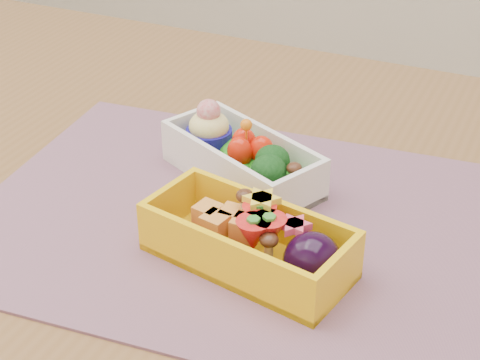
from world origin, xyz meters
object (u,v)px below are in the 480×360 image
at_px(table, 232,301).
at_px(bento_white, 241,158).
at_px(bento_yellow, 252,240).
at_px(placemat, 230,219).

relative_size(table, bento_white, 6.93).
height_order(table, bento_yellow, bento_yellow).
height_order(table, placemat, placemat).
relative_size(bento_white, bento_yellow, 0.98).
xyz_separation_m(table, placemat, (0.00, -0.01, 0.10)).
xyz_separation_m(table, bento_white, (-0.02, 0.06, 0.12)).
bearing_deg(bento_yellow, table, 138.24).
height_order(placemat, bento_white, bento_white).
bearing_deg(table, bento_yellow, -52.65).
bearing_deg(placemat, table, 104.23).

